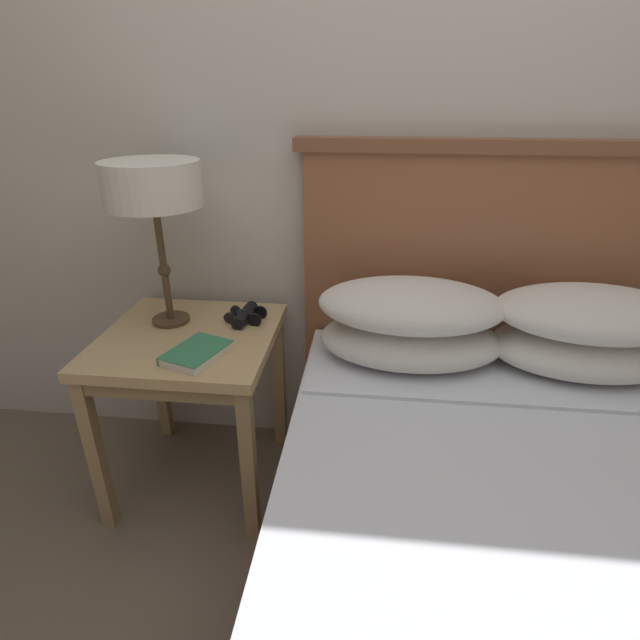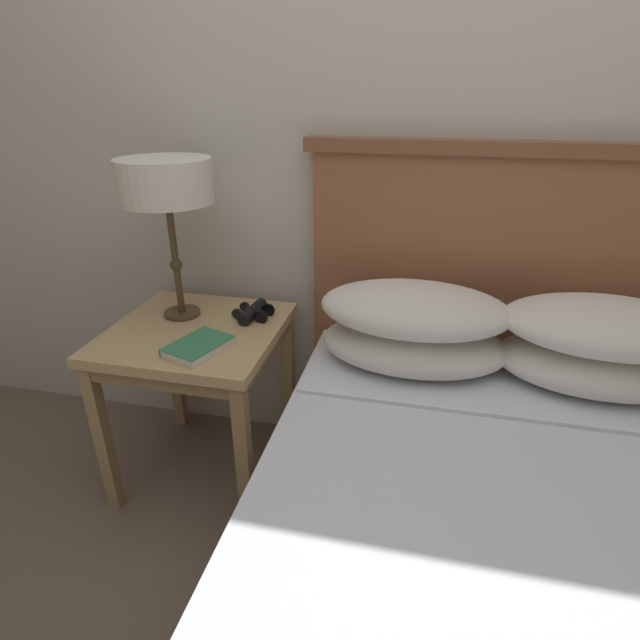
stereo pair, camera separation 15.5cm
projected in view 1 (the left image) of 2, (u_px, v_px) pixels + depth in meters
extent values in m
cube|color=beige|center=(398.00, 115.00, 1.66)|extent=(8.00, 0.06, 2.60)
cube|color=tan|center=(188.00, 339.00, 1.70)|extent=(0.58, 0.58, 0.04)
cube|color=#917650|center=(190.00, 350.00, 1.71)|extent=(0.55, 0.55, 0.05)
cube|color=#A4865B|center=(96.00, 456.00, 1.63)|extent=(0.04, 0.04, 0.59)
cube|color=#A4865B|center=(249.00, 468.00, 1.57)|extent=(0.04, 0.04, 0.59)
cube|color=#A4865B|center=(159.00, 374.00, 2.08)|extent=(0.04, 0.04, 0.59)
cube|color=#A4865B|center=(279.00, 382.00, 2.03)|extent=(0.04, 0.04, 0.59)
cube|color=silver|center=(542.00, 576.00, 1.09)|extent=(1.22, 1.78, 0.27)
cube|color=white|center=(497.00, 380.00, 1.56)|extent=(1.19, 0.28, 0.01)
cube|color=brown|center=(479.00, 320.00, 1.86)|extent=(1.30, 0.06, 1.19)
cube|color=brown|center=(505.00, 146.00, 1.60)|extent=(1.37, 0.10, 0.04)
ellipsoid|color=silver|center=(410.00, 340.00, 1.66)|extent=(0.60, 0.36, 0.15)
ellipsoid|color=silver|center=(584.00, 349.00, 1.60)|extent=(0.60, 0.36, 0.15)
ellipsoid|color=silver|center=(411.00, 305.00, 1.61)|extent=(0.60, 0.36, 0.15)
ellipsoid|color=silver|center=(593.00, 313.00, 1.55)|extent=(0.60, 0.36, 0.15)
cylinder|color=#4C3823|center=(171.00, 319.00, 1.78)|extent=(0.13, 0.13, 0.01)
cylinder|color=#4C3823|center=(163.00, 265.00, 1.69)|extent=(0.02, 0.02, 0.40)
sphere|color=#4C3823|center=(164.00, 270.00, 1.70)|extent=(0.04, 0.04, 0.04)
cylinder|color=silver|center=(152.00, 184.00, 1.58)|extent=(0.31, 0.31, 0.14)
cube|color=silver|center=(197.00, 353.00, 1.54)|extent=(0.19, 0.23, 0.03)
cube|color=#337F56|center=(197.00, 349.00, 1.53)|extent=(0.20, 0.23, 0.00)
cube|color=#337F56|center=(179.00, 349.00, 1.57)|extent=(0.07, 0.19, 0.03)
cylinder|color=black|center=(242.00, 319.00, 1.75)|extent=(0.05, 0.10, 0.04)
cylinder|color=black|center=(255.00, 320.00, 1.74)|extent=(0.05, 0.01, 0.05)
cylinder|color=black|center=(229.00, 318.00, 1.75)|extent=(0.04, 0.02, 0.04)
cylinder|color=black|center=(248.00, 311.00, 1.80)|extent=(0.05, 0.10, 0.04)
cylinder|color=black|center=(260.00, 313.00, 1.79)|extent=(0.05, 0.01, 0.05)
cylinder|color=black|center=(235.00, 310.00, 1.81)|extent=(0.04, 0.02, 0.04)
cube|color=black|center=(245.00, 313.00, 1.77)|extent=(0.06, 0.04, 0.01)
cylinder|color=black|center=(245.00, 312.00, 1.77)|extent=(0.02, 0.01, 0.02)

